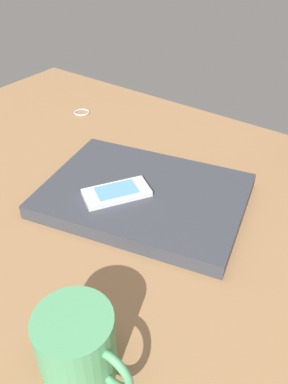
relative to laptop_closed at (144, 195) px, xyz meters
The scene contains 5 objects.
desk_surface 4.27cm from the laptop_closed, 149.70° to the right, with size 120.00×80.00×3.00cm, color olive.
laptop_closed is the anchor object (origin of this frame).
cell_phone_on_laptop 5.42cm from the laptop_closed, 129.31° to the right, with size 10.22×12.01×1.12cm.
coffee_mug 31.18cm from the laptop_closed, 67.22° to the right, with size 11.80×8.53×8.75cm.
key_ring 38.40cm from the laptop_closed, 149.51° to the left, with size 3.74×3.74×0.36cm, color silver.
Camera 1 is at (34.05, -41.58, 45.19)cm, focal length 36.35 mm.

